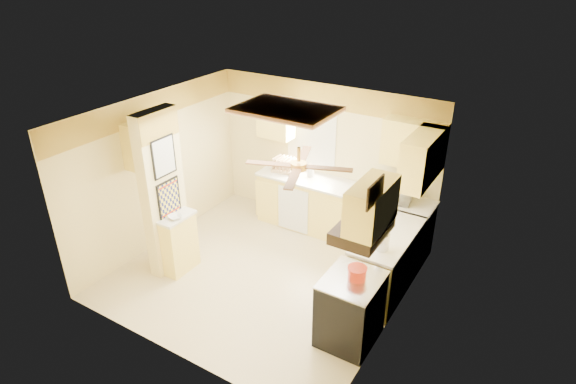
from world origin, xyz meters
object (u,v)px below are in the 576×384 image
Objects in this scene: stove at (350,309)px; microwave at (394,191)px; kettle at (383,241)px; dutch_oven at (357,273)px; bowl at (175,217)px.

microwave reaches higher than stove.
kettle reaches higher than stove.
dutch_oven reaches higher than stove.
kettle reaches higher than dutch_oven.
stove is 0.54m from dutch_oven.
kettle is at bearing 99.15° from microwave.
bowl is 2.80m from dutch_oven.
microwave is 1.43m from kettle.
microwave reaches higher than kettle.
bowl is (-2.77, -0.06, 0.50)m from stove.
dutch_oven is (0.32, -2.09, -0.10)m from microwave.
kettle is (0.04, 0.71, 0.07)m from dutch_oven.
kettle is at bearing 86.98° from dutch_oven.
stove is 0.96m from kettle.
microwave is (-0.29, 2.13, 0.63)m from stove.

